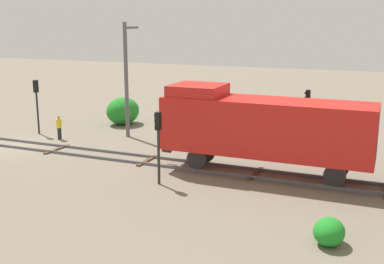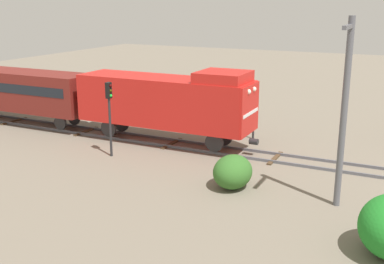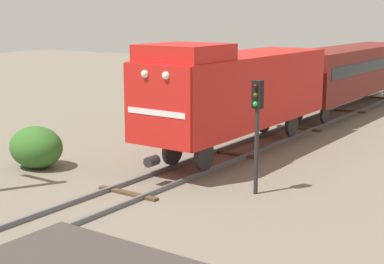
% 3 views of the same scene
% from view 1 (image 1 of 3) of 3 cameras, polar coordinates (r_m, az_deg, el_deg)
% --- Properties ---
extents(ground_plane, '(119.35, 119.35, 0.00)m').
position_cam_1_polar(ground_plane, '(34.49, -20.06, -1.45)').
color(ground_plane, '#756B5B').
extents(railway_track, '(2.40, 79.57, 0.16)m').
position_cam_1_polar(railway_track, '(34.47, -20.06, -1.33)').
color(railway_track, '#595960').
rests_on(railway_track, ground).
extents(locomotive, '(2.90, 11.60, 4.60)m').
position_cam_1_polar(locomotive, '(25.68, 8.31, 0.79)').
color(locomotive, red).
rests_on(locomotive, railway_track).
extents(traffic_signal_near, '(0.32, 0.34, 3.98)m').
position_cam_1_polar(traffic_signal_near, '(36.81, -17.96, 4.01)').
color(traffic_signal_near, '#262628').
rests_on(traffic_signal_near, ground).
extents(traffic_signal_mid, '(0.32, 0.34, 3.75)m').
position_cam_1_polar(traffic_signal_mid, '(24.12, -4.04, -0.26)').
color(traffic_signal_mid, '#262628').
rests_on(traffic_signal_mid, ground).
extents(traffic_signal_far, '(0.32, 0.34, 4.29)m').
position_cam_1_polar(traffic_signal_far, '(28.76, 13.47, 2.30)').
color(traffic_signal_far, '#262628').
rests_on(traffic_signal_far, ground).
extents(worker_near_track, '(0.38, 0.38, 1.70)m').
position_cam_1_polar(worker_near_track, '(34.95, -15.49, 0.74)').
color(worker_near_track, '#262B38').
rests_on(worker_near_track, ground).
extents(catenary_mast, '(1.94, 0.28, 8.09)m').
position_cam_1_polar(catenary_mast, '(34.34, -7.76, 6.46)').
color(catenary_mast, '#595960').
rests_on(catenary_mast, ground).
extents(bush_near, '(1.42, 1.16, 1.03)m').
position_cam_1_polar(bush_near, '(18.97, 15.94, -11.29)').
color(bush_near, '#1E8826').
rests_on(bush_near, ground).
extents(bush_mid, '(2.22, 1.82, 1.62)m').
position_cam_1_polar(bush_mid, '(32.82, -0.23, 0.10)').
color(bush_mid, '#336626').
rests_on(bush_mid, ground).
extents(bush_far, '(3.01, 2.46, 2.19)m').
position_cam_1_polar(bush_far, '(39.06, -8.20, 2.50)').
color(bush_far, '#1F8026').
rests_on(bush_far, ground).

